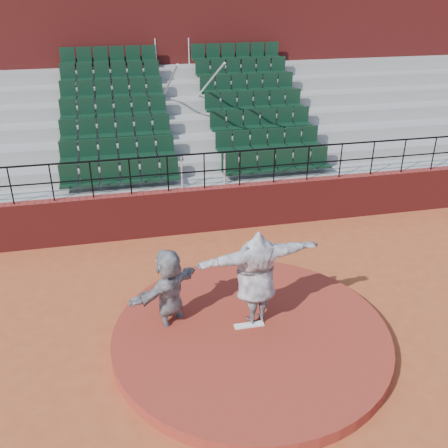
{
  "coord_description": "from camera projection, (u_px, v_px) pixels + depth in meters",
  "views": [
    {
      "loc": [
        -2.23,
        -7.64,
        6.57
      ],
      "look_at": [
        0.0,
        2.5,
        1.4
      ],
      "focal_mm": 40.0,
      "sensor_mm": 36.0,
      "label": 1
    }
  ],
  "objects": [
    {
      "name": "press_box_facade",
      "position": [
        168.0,
        62.0,
        19.47
      ],
      "size": [
        24.0,
        3.0,
        7.1
      ],
      "primitive_type": "cube",
      "color": "maroon",
      "rests_on": "ground"
    },
    {
      "name": "ground",
      "position": [
        251.0,
        340.0,
        10.04
      ],
      "size": [
        90.0,
        90.0,
        0.0
      ],
      "primitive_type": "plane",
      "color": "#A84B26",
      "rests_on": "ground"
    },
    {
      "name": "pitchers_mound",
      "position": [
        251.0,
        335.0,
        9.98
      ],
      "size": [
        5.5,
        5.5,
        0.25
      ],
      "primitive_type": "cylinder",
      "color": "maroon",
      "rests_on": "ground"
    },
    {
      "name": "boundary_wall",
      "position": [
        205.0,
        209.0,
        14.12
      ],
      "size": [
        24.0,
        0.3,
        1.3
      ],
      "primitive_type": "cube",
      "color": "maroon",
      "rests_on": "ground"
    },
    {
      "name": "seating_deck",
      "position": [
        185.0,
        144.0,
        16.95
      ],
      "size": [
        24.0,
        5.97,
        4.63
      ],
      "color": "gray",
      "rests_on": "ground"
    },
    {
      "name": "fielder",
      "position": [
        169.0,
        292.0,
        9.92
      ],
      "size": [
        1.72,
        1.49,
        1.87
      ],
      "primitive_type": "imported",
      "rotation": [
        0.0,
        0.0,
        3.79
      ],
      "color": "black",
      "rests_on": "ground"
    },
    {
      "name": "pitcher",
      "position": [
        256.0,
        277.0,
        9.77
      ],
      "size": [
        2.58,
        1.01,
        2.05
      ],
      "primitive_type": "imported",
      "rotation": [
        0.0,
        0.0,
        3.27
      ],
      "color": "black",
      "rests_on": "pitchers_mound"
    },
    {
      "name": "pitching_rubber",
      "position": [
        249.0,
        325.0,
        10.05
      ],
      "size": [
        0.6,
        0.15,
        0.03
      ],
      "primitive_type": "cube",
      "color": "white",
      "rests_on": "pitchers_mound"
    },
    {
      "name": "wall_railing",
      "position": [
        204.0,
        163.0,
        13.5
      ],
      "size": [
        24.04,
        0.05,
        1.03
      ],
      "color": "black",
      "rests_on": "boundary_wall"
    }
  ]
}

